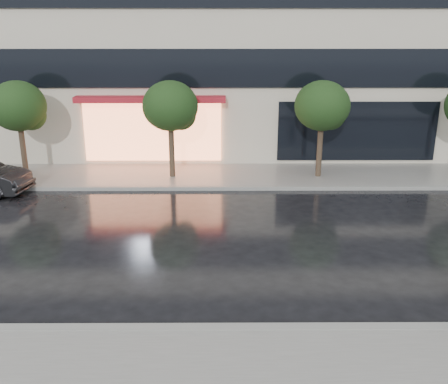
{
  "coord_description": "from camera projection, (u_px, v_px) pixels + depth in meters",
  "views": [
    {
      "loc": [
        -0.98,
        -9.73,
        5.82
      ],
      "look_at": [
        -0.91,
        3.91,
        1.4
      ],
      "focal_mm": 40.0,
      "sensor_mm": 36.0,
      "label": 1
    }
  ],
  "objects": [
    {
      "name": "sidewalk_far",
      "position": [
        245.0,
        176.0,
        20.79
      ],
      "size": [
        60.0,
        3.5,
        0.12
      ],
      "primitive_type": "cube",
      "color": "slate",
      "rests_on": "ground"
    },
    {
      "name": "curb_far",
      "position": [
        247.0,
        188.0,
        19.12
      ],
      "size": [
        60.0,
        0.25,
        0.14
      ],
      "primitive_type": "cube",
      "color": "gray",
      "rests_on": "ground"
    },
    {
      "name": "curb_near",
      "position": [
        270.0,
        329.0,
        10.09
      ],
      "size": [
        60.0,
        0.25,
        0.14
      ],
      "primitive_type": "cube",
      "color": "gray",
      "rests_on": "ground"
    },
    {
      "name": "tree_mid_east",
      "position": [
        323.0,
        108.0,
        19.71
      ],
      "size": [
        2.2,
        2.2,
        3.99
      ],
      "color": "#33261C",
      "rests_on": "ground"
    },
    {
      "name": "tree_mid_west",
      "position": [
        172.0,
        108.0,
        19.68
      ],
      "size": [
        2.2,
        2.2,
        3.99
      ],
      "color": "#33261C",
      "rests_on": "ground"
    },
    {
      "name": "tree_far_west",
      "position": [
        20.0,
        108.0,
        19.65
      ],
      "size": [
        2.2,
        2.2,
        3.99
      ],
      "color": "#33261C",
      "rests_on": "ground"
    },
    {
      "name": "ground",
      "position": [
        266.0,
        306.0,
        11.06
      ],
      "size": [
        120.0,
        120.0,
        0.0
      ],
      "primitive_type": "plane",
      "color": "black",
      "rests_on": "ground"
    }
  ]
}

